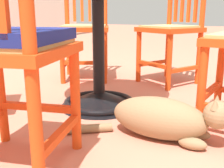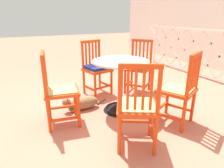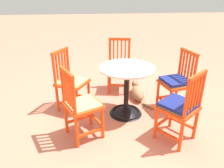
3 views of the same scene
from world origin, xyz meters
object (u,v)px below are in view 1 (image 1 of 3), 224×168
at_px(orange_chair_tucked_in, 5,47).
at_px(tabby_cat, 167,119).
at_px(orange_chair_at_corner, 172,29).
at_px(orange_chair_facing_out, 85,28).
at_px(cafe_table, 99,60).

distance_m(orange_chair_tucked_in, tabby_cat, 0.74).
bearing_deg(orange_chair_at_corner, orange_chair_tucked_in, 172.77).
bearing_deg(orange_chair_at_corner, orange_chair_facing_out, 103.21).
xyz_separation_m(cafe_table, orange_chair_tucked_in, (-0.75, -0.05, 0.16)).
xyz_separation_m(cafe_table, orange_chair_at_corner, (0.79, -0.24, 0.15)).
height_order(orange_chair_facing_out, orange_chair_tucked_in, same).
distance_m(orange_chair_at_corner, orange_chair_facing_out, 0.73).
relative_size(orange_chair_facing_out, orange_chair_tucked_in, 1.00).
relative_size(orange_chair_tucked_in, tabby_cat, 1.25).
relative_size(cafe_table, tabby_cat, 1.04).
bearing_deg(cafe_table, orange_chair_facing_out, 36.57).
xyz_separation_m(orange_chair_at_corner, tabby_cat, (-1.07, -0.25, -0.34)).
xyz_separation_m(orange_chair_at_corner, orange_chair_facing_out, (-0.17, 0.71, 0.00)).
height_order(orange_chair_at_corner, orange_chair_facing_out, same).
relative_size(orange_chair_at_corner, tabby_cat, 1.25).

